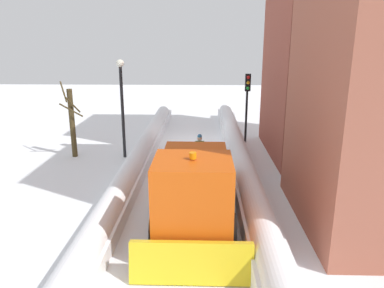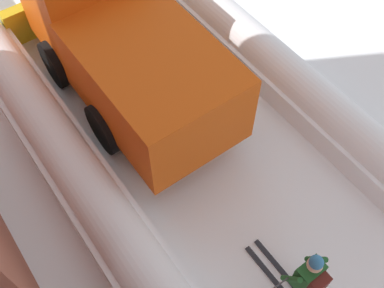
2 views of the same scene
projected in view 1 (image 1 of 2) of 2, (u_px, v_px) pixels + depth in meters
name	position (u px, v px, depth m)	size (l,w,h in m)	color
ground_plane	(183.00, 217.00, 13.01)	(80.00, 80.00, 0.00)	white
snowbank_left	(254.00, 204.00, 12.79)	(1.10, 36.00, 1.18)	white
snowbank_right	(113.00, 206.00, 12.97)	(1.10, 36.00, 0.98)	white
building_brick_near	(351.00, 7.00, 18.29)	(7.52, 7.17, 15.37)	brown
plow_truck	(194.00, 188.00, 11.78)	(3.20, 5.98, 3.12)	#DB510F
skier	(200.00, 150.00, 17.46)	(0.62, 1.80, 1.81)	black
traffic_light_pole	(247.00, 99.00, 19.40)	(0.28, 0.42, 4.39)	black
street_lamp	(122.00, 97.00, 18.85)	(0.40, 0.40, 5.15)	black
bare_tree_near	(72.00, 122.00, 19.32)	(1.20, 0.83, 4.04)	#45381F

